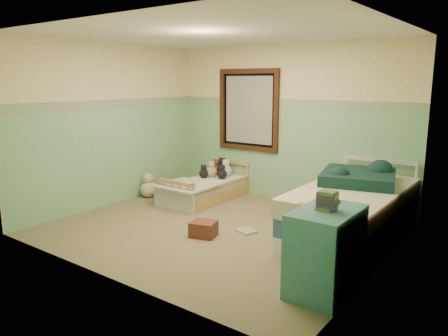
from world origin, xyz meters
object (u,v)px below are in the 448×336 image
Objects in this scene: red_pillow at (204,229)px; floor_book at (246,231)px; plush_floor_tan at (164,194)px; dresser at (326,251)px; toddler_bed_frame at (206,194)px; plush_floor_cream at (149,189)px; twin_bed_frame at (351,231)px.

floor_book is (0.35, 0.45, -0.08)m from red_pillow.
dresser is at bearing -20.97° from plush_floor_tan.
toddler_bed_frame reaches higher than floor_book.
plush_floor_cream reaches higher than plush_floor_tan.
twin_bed_frame is (3.04, 0.18, -0.02)m from plush_floor_tan.
plush_floor_tan is at bearing -128.52° from toddler_bed_frame.
dresser is at bearing -78.62° from twin_bed_frame.
red_pillow is (-1.83, 0.45, -0.30)m from dresser.
plush_floor_cream is at bearing 155.05° from red_pillow.
toddler_bed_frame is 5.80× the size of plush_floor_tan.
toddler_bed_frame is 1.74m from red_pillow.
dresser is (2.90, -1.82, 0.30)m from toddler_bed_frame.
plush_floor_tan is 0.33× the size of dresser.
plush_floor_cream is 0.13× the size of twin_bed_frame.
plush_floor_tan is 1.72m from red_pillow.
toddler_bed_frame is at bearing 29.07° from plush_floor_cream.
dresser reaches higher than plush_floor_tan.
plush_floor_tan reaches higher than floor_book.
floor_book is (-1.48, 0.90, -0.38)m from dresser.
toddler_bed_frame is 6.10× the size of floor_book.
toddler_bed_frame is 3.43m from dresser.
twin_bed_frame is (3.46, 0.11, -0.03)m from plush_floor_cream.
dresser reaches higher than toddler_bed_frame.
plush_floor_tan is at bearing 159.03° from dresser.
twin_bed_frame is at bearing 3.38° from plush_floor_tan.
plush_floor_cream is at bearing -178.16° from twin_bed_frame.
plush_floor_tan is 0.84× the size of red_pillow.
plush_floor_cream reaches higher than toddler_bed_frame.
floor_book is at bearing -32.87° from toddler_bed_frame.
red_pillow is (-1.53, -1.01, -0.01)m from twin_bed_frame.
plush_floor_cream is 1.12× the size of floor_book.
plush_floor_cream reaches higher than floor_book.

